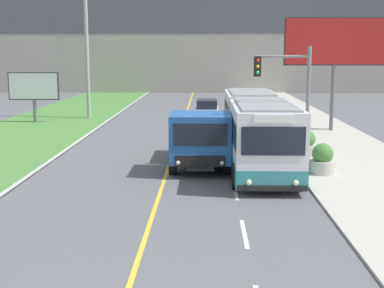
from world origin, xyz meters
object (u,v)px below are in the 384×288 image
at_px(car_distant, 207,110).
at_px(planter_round_second, 306,144).
at_px(billboard_large, 335,45).
at_px(utility_pole_far, 87,45).
at_px(dump_truck, 201,140).
at_px(traffic_light_mast, 291,94).
at_px(city_bus, 256,129).
at_px(planter_round_near, 322,160).
at_px(planter_round_third, 291,133).
at_px(billboard_small, 34,88).

bearing_deg(car_distant, planter_round_second, -72.44).
bearing_deg(billboard_large, car_distant, 140.90).
bearing_deg(utility_pole_far, dump_truck, -63.88).
height_order(traffic_light_mast, planter_round_second, traffic_light_mast).
height_order(city_bus, car_distant, city_bus).
distance_m(dump_truck, planter_round_near, 5.19).
xyz_separation_m(traffic_light_mast, planter_round_near, (1.40, 0.08, -2.74)).
bearing_deg(dump_truck, planter_round_third, 53.52).
xyz_separation_m(dump_truck, billboard_small, (-12.16, 15.37, 1.24)).
bearing_deg(planter_round_near, dump_truck, 168.41).
relative_size(dump_truck, billboard_small, 1.75).
xyz_separation_m(dump_truck, planter_round_third, (4.93, 6.66, -0.70)).
bearing_deg(planter_round_second, billboard_large, 69.83).
height_order(car_distant, billboard_large, billboard_large).
xyz_separation_m(dump_truck, car_distant, (0.28, 18.00, -0.60)).
xyz_separation_m(dump_truck, planter_round_second, (5.09, 2.81, -0.65)).
bearing_deg(traffic_light_mast, billboard_large, 69.82).
height_order(city_bus, planter_round_near, city_bus).
distance_m(car_distant, billboard_large, 11.37).
bearing_deg(car_distant, planter_round_third, -67.71).
relative_size(utility_pole_far, billboard_large, 1.53).
height_order(car_distant, planter_round_near, car_distant).
bearing_deg(planter_round_near, billboard_large, 75.52).
xyz_separation_m(dump_truck, planter_round_near, (5.04, -1.03, -0.65)).
height_order(city_bus, billboard_large, billboard_large).
bearing_deg(city_bus, planter_round_second, 28.38).
height_order(dump_truck, planter_round_third, dump_truck).
bearing_deg(dump_truck, utility_pole_far, 116.12).
xyz_separation_m(utility_pole_far, planter_round_near, (13.83, -18.96, -4.93)).
bearing_deg(billboard_large, billboard_small, 169.28).
bearing_deg(traffic_light_mast, city_bus, 113.66).
height_order(dump_truck, utility_pole_far, utility_pole_far).
bearing_deg(planter_round_third, city_bus, -114.63).
xyz_separation_m(car_distant, billboard_large, (8.00, -6.50, 4.81)).
bearing_deg(car_distant, traffic_light_mast, -80.02).
bearing_deg(planter_round_near, planter_round_second, 89.31).
bearing_deg(utility_pole_far, planter_round_third, -39.40).
bearing_deg(city_bus, dump_truck, -150.47).
relative_size(car_distant, utility_pole_far, 0.39).
xyz_separation_m(billboard_large, billboard_small, (-20.43, 3.87, -2.97)).
relative_size(traffic_light_mast, planter_round_near, 4.17).
distance_m(billboard_large, planter_round_third, 7.67).
height_order(traffic_light_mast, planter_round_near, traffic_light_mast).
height_order(utility_pole_far, planter_round_third, utility_pole_far).
xyz_separation_m(city_bus, planter_round_second, (2.56, 1.38, -0.92)).
height_order(utility_pole_far, planter_round_near, utility_pole_far).
bearing_deg(city_bus, billboard_large, 60.28).
distance_m(utility_pole_far, planter_round_near, 23.98).
relative_size(billboard_large, billboard_small, 1.98).
height_order(traffic_light_mast, billboard_large, billboard_large).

